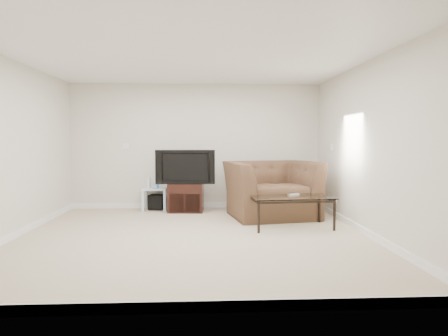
{
  "coord_description": "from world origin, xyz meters",
  "views": [
    {
      "loc": [
        0.17,
        -5.59,
        1.38
      ],
      "look_at": [
        0.5,
        1.2,
        0.9
      ],
      "focal_mm": 32.0,
      "sensor_mm": 36.0,
      "label": 1
    }
  ],
  "objects_px": {
    "recliner": "(272,179)",
    "tv_stand": "(186,197)",
    "television": "(186,167)",
    "subwoofer": "(157,202)",
    "coffee_table": "(291,212)",
    "side_table": "(155,199)"
  },
  "relations": [
    {
      "from": "side_table",
      "to": "recliner",
      "type": "xyz_separation_m",
      "value": [
        2.18,
        -0.78,
        0.45
      ]
    },
    {
      "from": "television",
      "to": "coffee_table",
      "type": "xyz_separation_m",
      "value": [
        1.72,
        -1.46,
        -0.63
      ]
    },
    {
      "from": "subwoofer",
      "to": "coffee_table",
      "type": "height_order",
      "value": "coffee_table"
    },
    {
      "from": "tv_stand",
      "to": "television",
      "type": "relative_size",
      "value": 0.63
    },
    {
      "from": "recliner",
      "to": "coffee_table",
      "type": "bearing_deg",
      "value": -90.67
    },
    {
      "from": "tv_stand",
      "to": "television",
      "type": "height_order",
      "value": "television"
    },
    {
      "from": "tv_stand",
      "to": "coffee_table",
      "type": "relative_size",
      "value": 0.52
    },
    {
      "from": "subwoofer",
      "to": "recliner",
      "type": "distance_m",
      "value": 2.35
    },
    {
      "from": "recliner",
      "to": "subwoofer",
      "type": "bearing_deg",
      "value": 149.59
    },
    {
      "from": "tv_stand",
      "to": "subwoofer",
      "type": "bearing_deg",
      "value": 160.97
    },
    {
      "from": "subwoofer",
      "to": "side_table",
      "type": "bearing_deg",
      "value": -146.44
    },
    {
      "from": "subwoofer",
      "to": "recliner",
      "type": "xyz_separation_m",
      "value": [
        2.15,
        -0.8,
        0.51
      ]
    },
    {
      "from": "side_table",
      "to": "tv_stand",
      "type": "bearing_deg",
      "value": -20.36
    },
    {
      "from": "recliner",
      "to": "tv_stand",
      "type": "bearing_deg",
      "value": 150.53
    },
    {
      "from": "tv_stand",
      "to": "side_table",
      "type": "bearing_deg",
      "value": 163.37
    },
    {
      "from": "side_table",
      "to": "recliner",
      "type": "relative_size",
      "value": 0.3
    },
    {
      "from": "side_table",
      "to": "coffee_table",
      "type": "height_order",
      "value": "coffee_table"
    },
    {
      "from": "tv_stand",
      "to": "television",
      "type": "distance_m",
      "value": 0.6
    },
    {
      "from": "television",
      "to": "recliner",
      "type": "relative_size",
      "value": 0.68
    },
    {
      "from": "subwoofer",
      "to": "recliner",
      "type": "height_order",
      "value": "recliner"
    },
    {
      "from": "tv_stand",
      "to": "coffee_table",
      "type": "distance_m",
      "value": 2.27
    },
    {
      "from": "tv_stand",
      "to": "recliner",
      "type": "height_order",
      "value": "recliner"
    }
  ]
}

